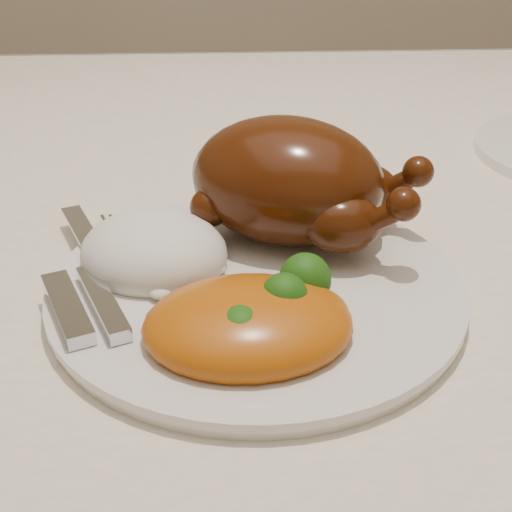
{
  "coord_description": "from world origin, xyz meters",
  "views": [
    {
      "loc": [
        -0.11,
        -0.58,
        1.03
      ],
      "look_at": [
        -0.09,
        -0.17,
        0.8
      ],
      "focal_mm": 50.0,
      "sensor_mm": 36.0,
      "label": 1
    }
  ],
  "objects": [
    {
      "name": "dining_table",
      "position": [
        0.0,
        0.0,
        0.67
      ],
      "size": [
        1.6,
        0.9,
        0.76
      ],
      "color": "brown",
      "rests_on": "floor"
    },
    {
      "name": "tablecloth",
      "position": [
        0.0,
        0.0,
        0.74
      ],
      "size": [
        1.73,
        1.03,
        0.18
      ],
      "color": "white",
      "rests_on": "dining_table"
    },
    {
      "name": "dinner_plate",
      "position": [
        -0.09,
        -0.17,
        0.77
      ],
      "size": [
        0.31,
        0.31,
        0.01
      ],
      "primitive_type": "cylinder",
      "rotation": [
        0.0,
        0.0,
        -0.13
      ],
      "color": "silver",
      "rests_on": "tablecloth"
    },
    {
      "name": "roast_chicken",
      "position": [
        -0.06,
        -0.11,
        0.82
      ],
      "size": [
        0.19,
        0.16,
        0.09
      ],
      "rotation": [
        0.0,
        0.0,
        -0.4
      ],
      "color": "#441C07",
      "rests_on": "dinner_plate"
    },
    {
      "name": "rice_mound",
      "position": [
        -0.16,
        -0.15,
        0.79
      ],
      "size": [
        0.13,
        0.13,
        0.05
      ],
      "rotation": [
        0.0,
        0.0,
        -0.37
      ],
      "color": "white",
      "rests_on": "dinner_plate"
    },
    {
      "name": "mac_and_cheese",
      "position": [
        -0.1,
        -0.23,
        0.79
      ],
      "size": [
        0.13,
        0.1,
        0.05
      ],
      "rotation": [
        0.0,
        0.0,
        0.05
      ],
      "color": "#C45B0C",
      "rests_on": "dinner_plate"
    },
    {
      "name": "cutlery",
      "position": [
        -0.2,
        -0.18,
        0.79
      ],
      "size": [
        0.08,
        0.19,
        0.01
      ],
      "rotation": [
        0.0,
        0.0,
        0.39
      ],
      "color": "silver",
      "rests_on": "dinner_plate"
    }
  ]
}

